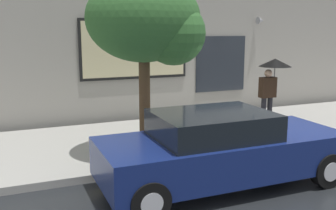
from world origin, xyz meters
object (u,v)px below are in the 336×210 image
(parked_car, at_px, (221,149))
(pedestrian_with_umbrella, at_px, (272,74))
(street_tree, at_px, (150,22))
(fire_hydrant, at_px, (224,130))

(parked_car, relative_size, pedestrian_with_umbrella, 2.41)
(street_tree, bearing_deg, pedestrian_with_umbrella, 14.49)
(parked_car, distance_m, pedestrian_with_umbrella, 4.55)
(fire_hydrant, xyz_separation_m, pedestrian_with_umbrella, (2.26, 1.26, 1.07))
(fire_hydrant, bearing_deg, street_tree, 172.13)
(parked_car, distance_m, street_tree, 3.05)
(pedestrian_with_umbrella, relative_size, street_tree, 0.49)
(parked_car, bearing_deg, fire_hydrant, 58.00)
(parked_car, xyz_separation_m, street_tree, (-0.65, 1.94, 2.27))
(parked_car, height_order, fire_hydrant, parked_car)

